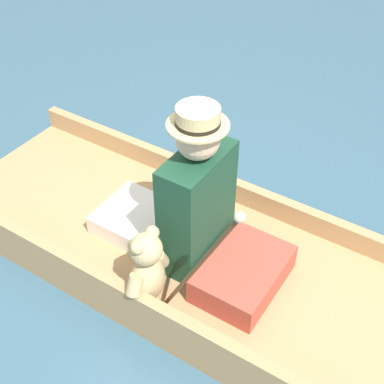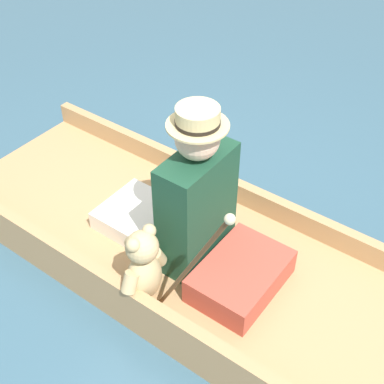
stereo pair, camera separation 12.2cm
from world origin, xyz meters
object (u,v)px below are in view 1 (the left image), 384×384
(teddy_bear, at_px, (147,269))
(walking_cane, at_px, (202,261))
(seated_person, at_px, (184,202))
(wine_glass, at_px, (173,180))

(teddy_bear, height_order, walking_cane, walking_cane)
(seated_person, xyz_separation_m, walking_cane, (-0.40, -0.36, 0.15))
(teddy_bear, xyz_separation_m, wine_glass, (0.75, 0.37, -0.13))
(seated_person, relative_size, walking_cane, 1.09)
(seated_person, xyz_separation_m, wine_glass, (0.38, 0.34, -0.27))
(walking_cane, bearing_deg, seated_person, 41.81)
(walking_cane, bearing_deg, wine_glass, 41.60)
(seated_person, relative_size, teddy_bear, 2.09)
(seated_person, relative_size, wine_glass, 8.81)
(teddy_bear, relative_size, walking_cane, 0.52)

